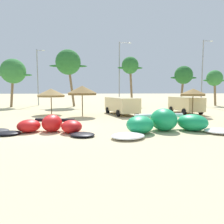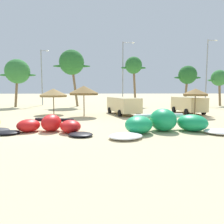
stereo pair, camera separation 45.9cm
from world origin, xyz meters
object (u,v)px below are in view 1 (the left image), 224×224
(parked_van, at_px, (185,104))
(palm_center_left, at_px, (130,66))
(kite_left_of_center, at_px, (50,126))
(beach_umbrella_outermost, at_px, (193,92))
(lamppost_east_center, at_px, (120,70))
(lamppost_east, at_px, (203,70))
(kite_center, at_px, (167,123))
(palm_right_of_gap, at_px, (215,79))
(lamppost_west_center, at_px, (38,75))
(palm_left_of_gap, at_px, (68,63))
(palm_center_right, at_px, (184,75))
(parked_car_second, at_px, (121,104))
(palm_left, at_px, (13,71))
(beach_umbrella_near_palms, at_px, (82,90))
(beach_umbrella_middle, at_px, (51,93))

(parked_van, relative_size, palm_center_left, 0.61)
(kite_left_of_center, relative_size, beach_umbrella_outermost, 2.25)
(lamppost_east_center, distance_m, lamppost_east, 13.53)
(kite_center, distance_m, palm_right_of_gap, 27.07)
(palm_right_of_gap, height_order, lamppost_west_center, lamppost_west_center)
(palm_left_of_gap, relative_size, palm_center_right, 1.36)
(kite_center, distance_m, parked_car_second, 10.30)
(lamppost_east, bearing_deg, kite_left_of_center, -134.58)
(beach_umbrella_outermost, bearing_deg, palm_left_of_gap, 134.50)
(palm_left, xyz_separation_m, palm_left_of_gap, (8.23, 0.65, 1.50))
(palm_left, height_order, palm_center_right, palm_left)
(parked_car_second, relative_size, lamppost_east, 0.54)
(parked_van, xyz_separation_m, lamppost_west_center, (-19.84, 14.46, 4.14))
(palm_left, height_order, palm_right_of_gap, palm_left)
(parked_van, bearing_deg, palm_left, 154.76)
(kite_center, xyz_separation_m, beach_umbrella_near_palms, (-5.81, 8.73, 2.06))
(palm_left_of_gap, distance_m, lamppost_east_center, 8.93)
(kite_center, relative_size, parked_van, 1.70)
(lamppost_west_center, bearing_deg, kite_center, -60.81)
(beach_umbrella_near_palms, height_order, palm_right_of_gap, palm_right_of_gap)
(palm_left, relative_size, palm_left_of_gap, 0.82)
(beach_umbrella_middle, relative_size, parked_van, 0.61)
(beach_umbrella_outermost, relative_size, lamppost_east, 0.26)
(beach_umbrella_middle, height_order, palm_center_right, palm_center_right)
(kite_center, relative_size, beach_umbrella_near_palms, 2.70)
(beach_umbrella_near_palms, height_order, palm_center_left, palm_center_left)
(beach_umbrella_near_palms, distance_m, palm_left_of_gap, 14.27)
(palm_left_of_gap, bearing_deg, palm_center_left, 6.44)
(palm_left, bearing_deg, parked_car_second, -36.57)
(beach_umbrella_near_palms, distance_m, palm_right_of_gap, 25.08)
(beach_umbrella_middle, distance_m, lamppost_west_center, 15.33)
(parked_car_second, xyz_separation_m, palm_left_of_gap, (-6.92, 11.89, 5.84))
(palm_center_right, xyz_separation_m, lamppost_east_center, (-10.18, 2.63, 0.97))
(kite_center, xyz_separation_m, lamppost_west_center, (-14.07, 25.18, 4.66))
(palm_left, xyz_separation_m, lamppost_east, (29.89, -0.26, 0.41))
(beach_umbrella_near_palms, height_order, parked_van, beach_umbrella_near_palms)
(kite_left_of_center, relative_size, palm_center_right, 0.96)
(palm_center_right, relative_size, palm_right_of_gap, 1.11)
(palm_center_left, bearing_deg, lamppost_west_center, 172.62)
(beach_umbrella_middle, distance_m, palm_right_of_gap, 27.17)
(beach_umbrella_middle, distance_m, parked_car_second, 7.73)
(parked_van, height_order, palm_left_of_gap, palm_left_of_gap)
(beach_umbrella_outermost, xyz_separation_m, parked_car_second, (-7.03, 2.30, -1.34))
(palm_right_of_gap, bearing_deg, kite_left_of_center, -136.80)
(palm_left_of_gap, relative_size, palm_right_of_gap, 1.51)
(kite_left_of_center, bearing_deg, palm_left_of_gap, 93.21)
(beach_umbrella_middle, height_order, palm_left_of_gap, palm_left_of_gap)
(parked_van, bearing_deg, palm_left_of_gap, 141.81)
(beach_umbrella_middle, bearing_deg, beach_umbrella_outermost, -11.81)
(lamppost_west_center, height_order, lamppost_east, lamppost_east)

